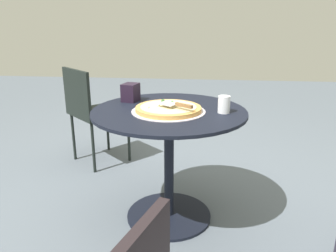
{
  "coord_description": "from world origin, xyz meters",
  "views": [
    {
      "loc": [
        -1.82,
        -0.19,
        1.21
      ],
      "look_at": [
        -0.03,
        0.0,
        0.62
      ],
      "focal_mm": 35.3,
      "sensor_mm": 36.0,
      "label": 1
    }
  ],
  "objects_px": {
    "pizza_server": "(177,105)",
    "patio_chair_far": "(91,108)",
    "pizza_on_tray": "(168,109)",
    "patio_table": "(169,143)",
    "drinking_cup": "(224,104)",
    "napkin_dispenser": "(131,92)"
  },
  "relations": [
    {
      "from": "patio_table",
      "to": "patio_chair_far",
      "type": "relative_size",
      "value": 1.08
    },
    {
      "from": "patio_table",
      "to": "pizza_server",
      "type": "height_order",
      "value": "pizza_server"
    },
    {
      "from": "napkin_dispenser",
      "to": "drinking_cup",
      "type": "bearing_deg",
      "value": -96.44
    },
    {
      "from": "pizza_server",
      "to": "patio_chair_far",
      "type": "relative_size",
      "value": 0.24
    },
    {
      "from": "pizza_on_tray",
      "to": "pizza_server",
      "type": "relative_size",
      "value": 2.09
    },
    {
      "from": "napkin_dispenser",
      "to": "patio_table",
      "type": "bearing_deg",
      "value": -111.39
    },
    {
      "from": "drinking_cup",
      "to": "patio_chair_far",
      "type": "relative_size",
      "value": 0.12
    },
    {
      "from": "pizza_server",
      "to": "drinking_cup",
      "type": "xyz_separation_m",
      "value": [
        0.05,
        -0.26,
        -0.01
      ]
    },
    {
      "from": "napkin_dispenser",
      "to": "pizza_server",
      "type": "bearing_deg",
      "value": -116.21
    },
    {
      "from": "napkin_dispenser",
      "to": "patio_chair_far",
      "type": "relative_size",
      "value": 0.14
    },
    {
      "from": "patio_table",
      "to": "napkin_dispenser",
      "type": "height_order",
      "value": "napkin_dispenser"
    },
    {
      "from": "pizza_on_tray",
      "to": "napkin_dispenser",
      "type": "relative_size",
      "value": 3.75
    },
    {
      "from": "patio_table",
      "to": "drinking_cup",
      "type": "bearing_deg",
      "value": -94.85
    },
    {
      "from": "pizza_server",
      "to": "patio_chair_far",
      "type": "xyz_separation_m",
      "value": [
        0.84,
        0.78,
        -0.26
      ]
    },
    {
      "from": "drinking_cup",
      "to": "napkin_dispenser",
      "type": "xyz_separation_m",
      "value": [
        0.21,
        0.57,
        0.01
      ]
    },
    {
      "from": "patio_table",
      "to": "drinking_cup",
      "type": "xyz_separation_m",
      "value": [
        -0.03,
        -0.31,
        0.25
      ]
    },
    {
      "from": "pizza_on_tray",
      "to": "patio_table",
      "type": "bearing_deg",
      "value": -4.44
    },
    {
      "from": "pizza_on_tray",
      "to": "pizza_server",
      "type": "bearing_deg",
      "value": -129.8
    },
    {
      "from": "pizza_server",
      "to": "drinking_cup",
      "type": "bearing_deg",
      "value": -78.6
    },
    {
      "from": "patio_table",
      "to": "pizza_server",
      "type": "bearing_deg",
      "value": -147.22
    },
    {
      "from": "pizza_on_tray",
      "to": "pizza_server",
      "type": "height_order",
      "value": "pizza_server"
    },
    {
      "from": "pizza_on_tray",
      "to": "patio_chair_far",
      "type": "xyz_separation_m",
      "value": [
        0.8,
        0.73,
        -0.23
      ]
    }
  ]
}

